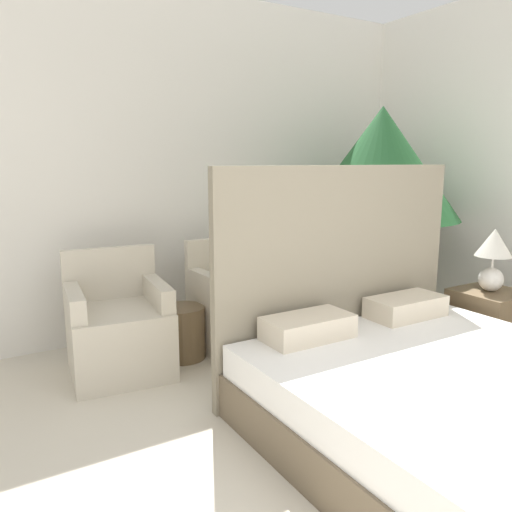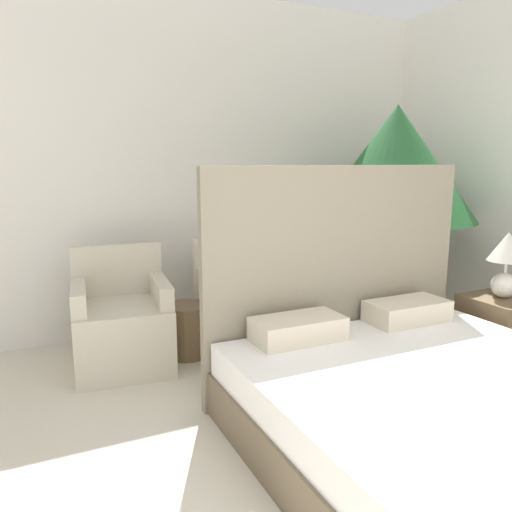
% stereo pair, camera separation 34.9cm
% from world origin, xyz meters
% --- Properties ---
extents(wall_back, '(10.00, 0.06, 2.90)m').
position_xyz_m(wall_back, '(0.00, 3.84, 1.45)').
color(wall_back, white).
rests_on(wall_back, ground_plane).
extents(bed, '(1.88, 2.14, 1.47)m').
position_xyz_m(bed, '(0.58, 1.25, 0.27)').
color(bed, brown).
rests_on(bed, ground_plane).
extents(armchair_near_window_left, '(0.74, 0.73, 0.87)m').
position_xyz_m(armchair_near_window_left, '(-0.67, 3.11, 0.29)').
color(armchair_near_window_left, beige).
rests_on(armchair_near_window_left, ground_plane).
extents(armchair_near_window_right, '(0.69, 0.68, 0.87)m').
position_xyz_m(armchair_near_window_right, '(0.32, 3.11, 0.29)').
color(armchair_near_window_right, beige).
rests_on(armchair_near_window_right, ground_plane).
extents(potted_palm, '(1.39, 1.39, 1.96)m').
position_xyz_m(potted_palm, '(1.65, 2.96, 1.43)').
color(potted_palm, '#4C4C4C').
rests_on(potted_palm, ground_plane).
extents(nightstand, '(0.47, 0.46, 0.53)m').
position_xyz_m(nightstand, '(1.81, 1.92, 0.27)').
color(nightstand, brown).
rests_on(nightstand, ground_plane).
extents(table_lamp, '(0.26, 0.26, 0.47)m').
position_xyz_m(table_lamp, '(1.80, 1.92, 0.82)').
color(table_lamp, white).
rests_on(table_lamp, nightstand).
extents(side_table, '(0.35, 0.35, 0.40)m').
position_xyz_m(side_table, '(-0.17, 3.13, 0.20)').
color(side_table, brown).
rests_on(side_table, ground_plane).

